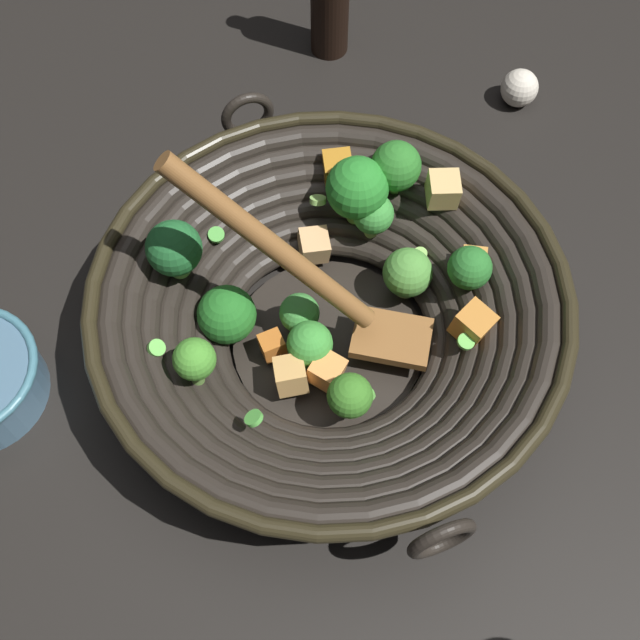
# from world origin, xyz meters

# --- Properties ---
(ground_plane) EXTENTS (4.00, 4.00, 0.00)m
(ground_plane) POSITION_xyz_m (0.00, 0.00, 0.00)
(ground_plane) COLOR black
(wok) EXTENTS (0.45, 0.42, 0.24)m
(wok) POSITION_xyz_m (0.00, -0.00, 0.06)
(wok) COLOR black
(wok) RESTS_ON ground
(garlic_bulb) EXTENTS (0.04, 0.04, 0.04)m
(garlic_bulb) POSITION_xyz_m (0.16, -0.35, 0.02)
(garlic_bulb) COLOR silver
(garlic_bulb) RESTS_ON ground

